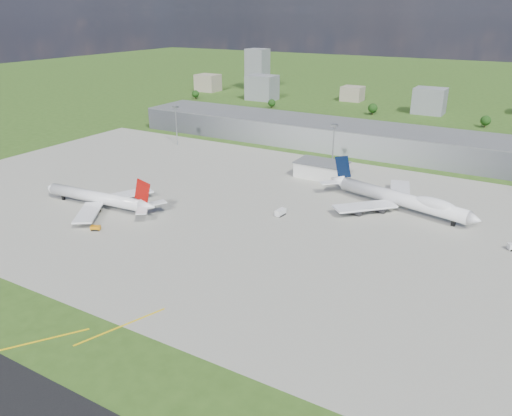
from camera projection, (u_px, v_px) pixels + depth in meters
The scene contains 19 objects.
ground at pixel (338, 153), 313.64m from camera, with size 1400.00×1400.00×0.00m, color #305219.
apron at pixel (267, 213), 220.59m from camera, with size 360.00×190.00×0.08m, color gray.
terminal at pixel (347, 137), 322.91m from camera, with size 300.00×42.00×15.00m, color gray.
ops_building at pixel (322, 170), 267.33m from camera, with size 26.00×16.00×8.00m, color silver.
mast_west at pixel (176, 119), 325.65m from camera, with size 3.50×2.00×25.90m.
mast_center at pixel (334, 139), 274.31m from camera, with size 3.50×2.00×25.90m.
airliner_red_twin at pixel (100, 198), 225.23m from camera, with size 63.58×49.44×17.44m.
airliner_blue_quad at pixel (401, 199), 222.14m from camera, with size 73.37×56.51×19.45m.
tug_yellow at pixel (96, 228), 203.37m from camera, with size 4.47×3.79×1.90m.
van_white_near at pixel (280, 213), 217.75m from camera, with size 3.16×5.97×2.87m.
bldg_far_w at pixel (208, 83), 549.57m from camera, with size 24.00×20.00×18.00m, color gray.
bldg_w at pixel (262, 88), 495.05m from camera, with size 28.00×22.00×24.00m, color slate.
bldg_cw at pixel (352, 94), 491.68m from camera, with size 20.00×18.00×14.00m, color gray.
bldg_c at pixel (429, 101), 428.76m from camera, with size 26.00×20.00×22.00m, color slate.
bldg_tall_w at pixel (257, 69), 558.22m from camera, with size 22.00×20.00×44.00m, color slate.
tree_far_w at pixel (195, 94), 501.48m from camera, with size 7.20×7.20×8.80m.
tree_w at pixel (272, 103), 455.57m from camera, with size 6.75×6.75×8.25m.
tree_c at pixel (373, 108), 425.25m from camera, with size 8.10×8.10×9.90m.
tree_e at pixel (486, 121), 379.34m from camera, with size 7.65×7.65×9.35m.
Camera 1 is at (108.15, -138.97, 83.88)m, focal length 35.00 mm.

